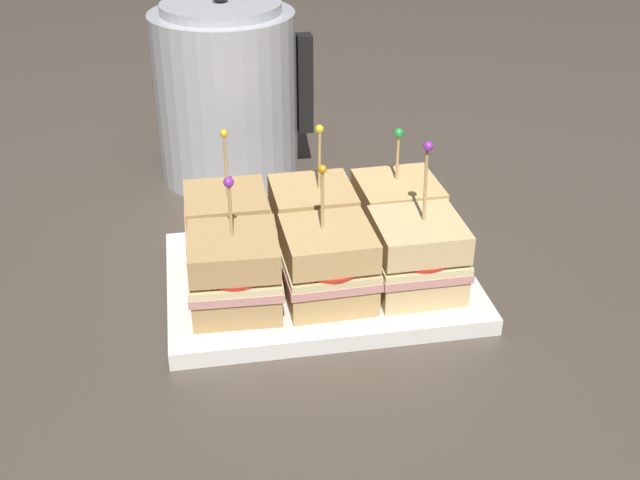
{
  "coord_description": "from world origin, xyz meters",
  "views": [
    {
      "loc": [
        -0.12,
        -0.71,
        0.47
      ],
      "look_at": [
        0.0,
        0.0,
        0.06
      ],
      "focal_mm": 45.0,
      "sensor_mm": 36.0,
      "label": 1
    }
  ],
  "objects_px": {
    "sandwich_front_center": "(330,265)",
    "sandwich_front_right": "(417,256)",
    "serving_platter": "(320,281)",
    "sandwich_back_right": "(397,214)",
    "kettle_steel": "(227,93)",
    "sandwich_back_left": "(227,227)",
    "sandwich_front_left": "(235,273)",
    "sandwich_back_center": "(312,220)"
  },
  "relations": [
    {
      "from": "sandwich_front_center",
      "to": "kettle_steel",
      "type": "bearing_deg",
      "value": 101.56
    },
    {
      "from": "sandwich_front_center",
      "to": "serving_platter",
      "type": "bearing_deg",
      "value": 91.82
    },
    {
      "from": "sandwich_back_center",
      "to": "kettle_steel",
      "type": "distance_m",
      "value": 0.28
    },
    {
      "from": "serving_platter",
      "to": "sandwich_front_left",
      "type": "bearing_deg",
      "value": -153.83
    },
    {
      "from": "serving_platter",
      "to": "sandwich_back_left",
      "type": "distance_m",
      "value": 0.12
    },
    {
      "from": "serving_platter",
      "to": "sandwich_back_right",
      "type": "height_order",
      "value": "sandwich_back_right"
    },
    {
      "from": "sandwich_front_left",
      "to": "sandwich_front_center",
      "type": "height_order",
      "value": "sandwich_front_center"
    },
    {
      "from": "sandwich_front_right",
      "to": "serving_platter",
      "type": "bearing_deg",
      "value": 153.52
    },
    {
      "from": "sandwich_back_left",
      "to": "sandwich_front_center",
      "type": "bearing_deg",
      "value": -44.93
    },
    {
      "from": "sandwich_back_left",
      "to": "sandwich_back_center",
      "type": "height_order",
      "value": "sandwich_back_left"
    },
    {
      "from": "serving_platter",
      "to": "sandwich_back_right",
      "type": "relative_size",
      "value": 2.34
    },
    {
      "from": "sandwich_back_left",
      "to": "sandwich_back_center",
      "type": "bearing_deg",
      "value": -0.27
    },
    {
      "from": "sandwich_front_center",
      "to": "sandwich_back_center",
      "type": "relative_size",
      "value": 0.97
    },
    {
      "from": "sandwich_back_center",
      "to": "sandwich_back_right",
      "type": "distance_m",
      "value": 0.09
    },
    {
      "from": "sandwich_front_left",
      "to": "serving_platter",
      "type": "bearing_deg",
      "value": 26.17
    },
    {
      "from": "sandwich_front_left",
      "to": "sandwich_front_right",
      "type": "distance_m",
      "value": 0.18
    },
    {
      "from": "serving_platter",
      "to": "kettle_steel",
      "type": "xyz_separation_m",
      "value": [
        -0.07,
        0.31,
        0.11
      ]
    },
    {
      "from": "sandwich_back_center",
      "to": "sandwich_front_center",
      "type": "bearing_deg",
      "value": -88.76
    },
    {
      "from": "sandwich_front_right",
      "to": "sandwich_back_right",
      "type": "bearing_deg",
      "value": 88.42
    },
    {
      "from": "serving_platter",
      "to": "sandwich_back_left",
      "type": "relative_size",
      "value": 2.09
    },
    {
      "from": "kettle_steel",
      "to": "sandwich_back_center",
      "type": "bearing_deg",
      "value": -74.88
    },
    {
      "from": "sandwich_back_left",
      "to": "sandwich_back_center",
      "type": "xyz_separation_m",
      "value": [
        0.09,
        -0.0,
        0.0
      ]
    },
    {
      "from": "sandwich_front_center",
      "to": "kettle_steel",
      "type": "xyz_separation_m",
      "value": [
        -0.07,
        0.36,
        0.06
      ]
    },
    {
      "from": "serving_platter",
      "to": "sandwich_back_right",
      "type": "bearing_deg",
      "value": 25.72
    },
    {
      "from": "sandwich_front_left",
      "to": "sandwich_back_center",
      "type": "distance_m",
      "value": 0.13
    },
    {
      "from": "sandwich_front_right",
      "to": "sandwich_front_center",
      "type": "bearing_deg",
      "value": -179.25
    },
    {
      "from": "sandwich_front_center",
      "to": "sandwich_back_center",
      "type": "height_order",
      "value": "sandwich_back_center"
    },
    {
      "from": "sandwich_front_left",
      "to": "sandwich_back_right",
      "type": "relative_size",
      "value": 1.02
    },
    {
      "from": "sandwich_front_left",
      "to": "kettle_steel",
      "type": "relative_size",
      "value": 0.56
    },
    {
      "from": "sandwich_front_center",
      "to": "sandwich_front_left",
      "type": "bearing_deg",
      "value": 179.15
    },
    {
      "from": "kettle_steel",
      "to": "sandwich_front_right",
      "type": "bearing_deg",
      "value": -65.34
    },
    {
      "from": "kettle_steel",
      "to": "sandwich_front_left",
      "type": "bearing_deg",
      "value": -93.39
    },
    {
      "from": "sandwich_front_right",
      "to": "sandwich_back_left",
      "type": "xyz_separation_m",
      "value": [
        -0.19,
        0.09,
        -0.0
      ]
    },
    {
      "from": "sandwich_front_center",
      "to": "sandwich_front_right",
      "type": "height_order",
      "value": "sandwich_front_right"
    },
    {
      "from": "serving_platter",
      "to": "sandwich_front_center",
      "type": "relative_size",
      "value": 2.2
    },
    {
      "from": "sandwich_back_center",
      "to": "sandwich_back_right",
      "type": "xyz_separation_m",
      "value": [
        0.09,
        -0.0,
        0.0
      ]
    },
    {
      "from": "sandwich_back_center",
      "to": "kettle_steel",
      "type": "xyz_separation_m",
      "value": [
        -0.07,
        0.26,
        0.06
      ]
    },
    {
      "from": "sandwich_front_right",
      "to": "sandwich_back_right",
      "type": "relative_size",
      "value": 1.17
    },
    {
      "from": "sandwich_back_right",
      "to": "sandwich_back_center",
      "type": "bearing_deg",
      "value": 178.93
    },
    {
      "from": "sandwich_back_center",
      "to": "kettle_steel",
      "type": "bearing_deg",
      "value": 105.12
    },
    {
      "from": "sandwich_back_left",
      "to": "sandwich_front_right",
      "type": "bearing_deg",
      "value": -26.77
    },
    {
      "from": "sandwich_back_left",
      "to": "kettle_steel",
      "type": "relative_size",
      "value": 0.61
    }
  ]
}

